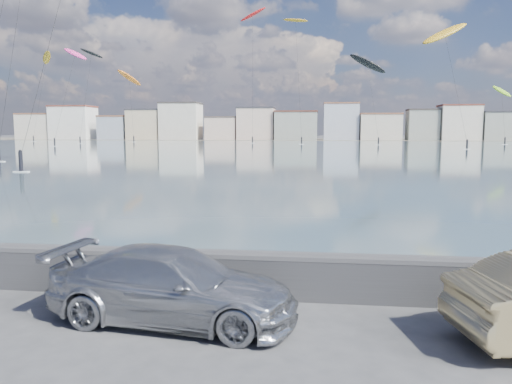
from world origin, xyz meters
The scene contains 15 objects.
ground centered at (0.00, 0.00, 0.00)m, with size 700.00×700.00×0.00m, color #333335.
bay_water centered at (0.00, 91.50, 0.01)m, with size 500.00×177.00×0.00m, color #374A52.
far_shore_strip centered at (0.00, 200.00, 0.01)m, with size 500.00×60.00×0.00m, color #4C473D.
seawall centered at (0.00, 2.70, 0.58)m, with size 400.00×0.36×1.08m.
far_buildings centered at (1.31, 186.00, 6.03)m, with size 240.79×13.26×14.60m.
car_silver centered at (-0.27, 1.20, 0.70)m, with size 1.97×4.85×1.41m, color #A2A5AA.
kitesurfer_0 centered at (-57.24, 111.32, 21.93)m, with size 7.97×12.29×24.52m.
kitesurfer_6 centered at (15.28, 130.74, 21.17)m, with size 10.31×11.22×24.81m.
kitesurfer_8 centered at (-66.01, 139.31, 26.30)m, with size 7.72×15.94×28.94m.
kitesurfer_9 centered at (54.58, 145.16, 14.56)m, with size 6.99×19.49×17.08m.
kitesurfer_10 centered at (-17.26, 143.38, 37.17)m, with size 8.68×10.60×40.05m.
kitesurfer_11 centered at (27.72, 100.51, 23.07)m, with size 10.85×9.67×26.43m.
kitesurfer_12 centered at (-88.84, 154.18, 27.53)m, with size 6.52×10.81×30.32m.
kitesurfer_14 centered at (-59.69, 153.45, 20.74)m, with size 8.23×13.56×23.56m.
kitesurfer_18 centered at (-4.51, 141.33, 34.51)m, with size 7.90×17.62×36.28m.
Camera 1 is at (2.47, -7.86, 3.68)m, focal length 35.00 mm.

